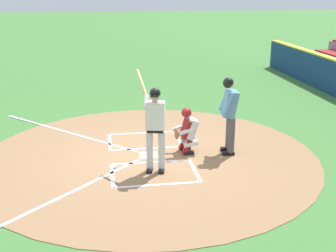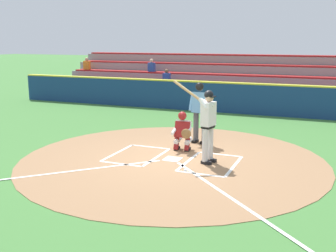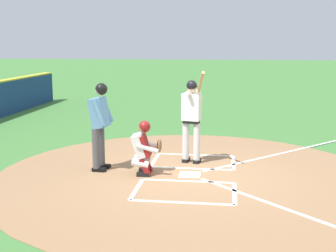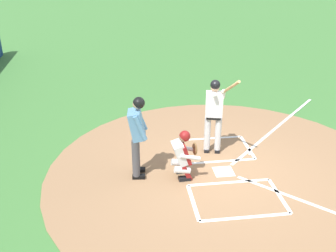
{
  "view_description": "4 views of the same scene",
  "coord_description": "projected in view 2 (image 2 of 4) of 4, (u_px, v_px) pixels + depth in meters",
  "views": [
    {
      "loc": [
        -9.66,
        1.01,
        3.89
      ],
      "look_at": [
        -0.4,
        -0.41,
        0.85
      ],
      "focal_mm": 46.59,
      "sensor_mm": 36.0,
      "label": 1
    },
    {
      "loc": [
        -3.82,
        9.65,
        3.12
      ],
      "look_at": [
        0.11,
        0.03,
        0.9
      ],
      "focal_mm": 43.78,
      "sensor_mm": 36.0,
      "label": 2
    },
    {
      "loc": [
        8.87,
        0.73,
        2.71
      ],
      "look_at": [
        -0.58,
        -0.53,
        0.91
      ],
      "focal_mm": 48.05,
      "sensor_mm": 36.0,
      "label": 3
    },
    {
      "loc": [
        7.5,
        -2.26,
        4.82
      ],
      "look_at": [
        -0.23,
        -1.24,
        1.12
      ],
      "focal_mm": 42.77,
      "sensor_mm": 36.0,
      "label": 4
    }
  ],
  "objects": [
    {
      "name": "dirt_circle",
      "position": [
        172.0,
        159.0,
        10.8
      ],
      "size": [
        8.0,
        8.0,
        0.01
      ],
      "primitive_type": "cylinder",
      "color": "#99704C",
      "rests_on": "ground"
    },
    {
      "name": "baseball",
      "position": [
        185.0,
        170.0,
        9.79
      ],
      "size": [
        0.07,
        0.07,
        0.07
      ],
      "primitive_type": "sphere",
      "color": "white",
      "rests_on": "ground"
    },
    {
      "name": "home_plate_and_chalk",
      "position": [
        159.0,
        169.0,
        10.0
      ],
      "size": [
        7.93,
        4.91,
        0.01
      ],
      "color": "white",
      "rests_on": "dirt_circle"
    },
    {
      "name": "plate_umpire",
      "position": [
        200.0,
        108.0,
        12.26
      ],
      "size": [
        0.6,
        0.45,
        1.86
      ],
      "color": "#4C4C51",
      "rests_on": "ground"
    },
    {
      "name": "bleacher_stand",
      "position": [
        252.0,
        85.0,
        20.37
      ],
      "size": [
        20.0,
        4.25,
        3.0
      ],
      "color": "gray",
      "rests_on": "ground"
    },
    {
      "name": "backstop_wall",
      "position": [
        237.0,
        98.0,
        17.45
      ],
      "size": [
        22.0,
        0.36,
        1.31
      ],
      "color": "navy",
      "rests_on": "ground"
    },
    {
      "name": "ground_plane",
      "position": [
        172.0,
        160.0,
        10.8
      ],
      "size": [
        120.0,
        120.0,
        0.0
      ],
      "primitive_type": "plane",
      "color": "#427A38"
    },
    {
      "name": "catcher",
      "position": [
        183.0,
        130.0,
        11.55
      ],
      "size": [
        0.61,
        0.61,
        1.13
      ],
      "color": "black",
      "rests_on": "ground"
    },
    {
      "name": "batter",
      "position": [
        208.0,
        121.0,
        10.26
      ],
      "size": [
        1.05,
        0.55,
        2.13
      ],
      "color": "silver",
      "rests_on": "ground"
    }
  ]
}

